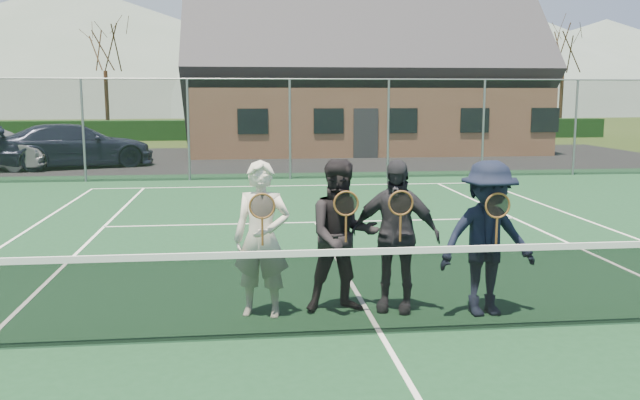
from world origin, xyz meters
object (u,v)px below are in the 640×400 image
object	(u,v)px
tennis_net	(381,287)
player_d	(487,239)
clubhouse	(361,62)
player_b	(342,236)
player_a	(262,239)
player_c	(395,235)
car_c	(76,146)

from	to	relation	value
tennis_net	player_d	world-z (taller)	player_d
clubhouse	player_b	size ratio (longest dim) A/B	8.67
player_a	clubhouse	bearing A→B (deg)	77.30
clubhouse	player_d	size ratio (longest dim) A/B	8.67
clubhouse	player_b	bearing A→B (deg)	-100.50
player_a	player_d	world-z (taller)	same
player_b	player_c	bearing A→B (deg)	-3.63
tennis_net	player_c	size ratio (longest dim) A/B	6.49
clubhouse	player_c	bearing A→B (deg)	-99.00
car_c	player_b	bearing A→B (deg)	-178.42
player_c	car_c	bearing A→B (deg)	114.04
player_a	player_d	size ratio (longest dim) A/B	1.00
clubhouse	tennis_net	bearing A→B (deg)	-99.46
tennis_net	player_c	world-z (taller)	player_c
car_c	player_b	distance (m)	18.29
player_d	clubhouse	bearing A→B (deg)	83.55
player_a	player_b	distance (m)	0.94
player_c	player_d	world-z (taller)	same
player_b	car_c	bearing A→B (deg)	112.33
clubhouse	player_c	xyz separation A→B (m)	(-3.67, -23.19, -3.07)
tennis_net	player_b	distance (m)	0.98
player_c	tennis_net	bearing A→B (deg)	-111.93
clubhouse	player_a	distance (m)	24.00
tennis_net	player_a	size ratio (longest dim) A/B	6.49
car_c	player_b	xyz separation A→B (m)	(6.95, -16.92, 0.15)
player_c	player_d	xyz separation A→B (m)	(1.02, -0.29, -0.00)
player_c	clubhouse	bearing A→B (deg)	81.00
player_d	player_b	bearing A→B (deg)	168.65
clubhouse	player_b	xyz separation A→B (m)	(-4.29, -23.15, -3.07)
tennis_net	clubhouse	distance (m)	24.57
clubhouse	car_c	bearing A→B (deg)	-151.02
player_b	player_c	xyz separation A→B (m)	(0.62, -0.04, 0.00)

